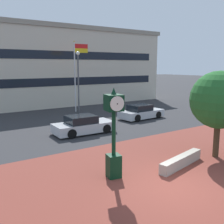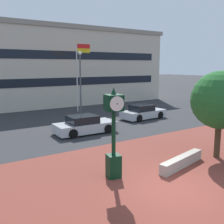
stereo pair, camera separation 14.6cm
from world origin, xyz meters
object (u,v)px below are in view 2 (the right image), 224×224
object	(u,v)px
car_street_far	(85,125)
plaza_tree	(220,101)
civic_building	(37,66)
street_clock	(114,133)
car_street_near	(143,112)
street_lamp_post	(80,76)
flagpole_primary	(79,70)

from	to	relation	value
car_street_far	plaza_tree	bearing A→B (deg)	25.48
car_street_far	civic_building	distance (m)	19.17
plaza_tree	car_street_far	size ratio (longest dim) A/B	1.03
street_clock	plaza_tree	xyz separation A→B (m)	(6.05, -0.75, 0.98)
plaza_tree	car_street_near	size ratio (longest dim) A/B	1.06
plaza_tree	car_street_near	world-z (taller)	plaza_tree
civic_building	street_lamp_post	bearing A→B (deg)	-89.03
street_clock	civic_building	bearing A→B (deg)	90.09
street_clock	car_street_near	size ratio (longest dim) A/B	0.91
street_clock	civic_building	xyz separation A→B (m)	(5.14, 25.92, 2.70)
plaza_tree	flagpole_primary	bearing A→B (deg)	89.51
car_street_near	civic_building	bearing A→B (deg)	-169.44
car_street_near	car_street_far	xyz separation A→B (m)	(-6.78, -1.77, 0.00)
car_street_near	car_street_far	bearing A→B (deg)	-78.56
car_street_far	civic_building	world-z (taller)	civic_building
civic_building	car_street_far	bearing A→B (deg)	-98.23
car_street_far	street_clock	bearing A→B (deg)	-16.75
car_street_near	plaza_tree	bearing A→B (deg)	-20.99
car_street_far	flagpole_primary	xyz separation A→B (m)	(3.74, 8.40, 3.68)
plaza_tree	flagpole_primary	xyz separation A→B (m)	(0.14, 16.54, 1.31)
car_street_far	civic_building	bearing A→B (deg)	173.40
car_street_far	civic_building	xyz separation A→B (m)	(2.68, 18.54, 4.08)
car_street_far	street_lamp_post	distance (m)	7.65
plaza_tree	street_lamp_post	bearing A→B (deg)	92.80
car_street_near	flagpole_primary	size ratio (longest dim) A/B	0.59
plaza_tree	street_lamp_post	xyz separation A→B (m)	(-0.71, 14.47, 0.80)
flagpole_primary	civic_building	distance (m)	10.20
flagpole_primary	street_lamp_post	size ratio (longest dim) A/B	1.19
car_street_near	civic_building	size ratio (longest dim) A/B	0.14
car_street_near	street_lamp_post	bearing A→B (deg)	-142.74
civic_building	plaza_tree	bearing A→B (deg)	-88.04
car_street_far	civic_building	size ratio (longest dim) A/B	0.14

